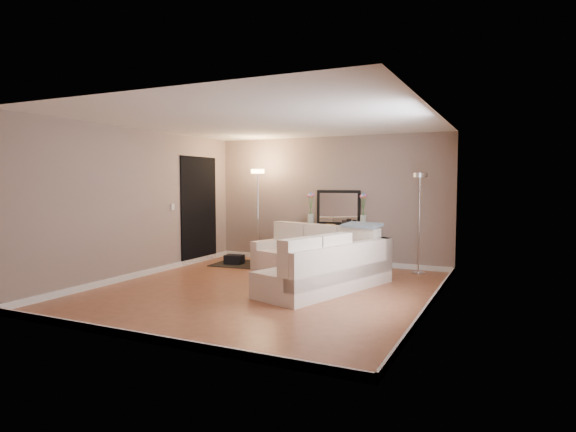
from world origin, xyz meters
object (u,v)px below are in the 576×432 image
at_px(console_table, 332,243).
at_px(floor_lamp_lit, 258,197).
at_px(sectional_sofa, 318,262).
at_px(floor_lamp_unlit, 420,203).

xyz_separation_m(console_table, floor_lamp_lit, (-1.54, -0.31, 0.93)).
height_order(sectional_sofa, floor_lamp_lit, floor_lamp_lit).
relative_size(sectional_sofa, floor_lamp_unlit, 1.69).
height_order(floor_lamp_lit, floor_lamp_unlit, floor_lamp_lit).
bearing_deg(sectional_sofa, console_table, 101.60).
bearing_deg(sectional_sofa, floor_lamp_lit, 145.30).
distance_m(floor_lamp_lit, floor_lamp_unlit, 3.29).
bearing_deg(console_table, sectional_sofa, -78.40).
bearing_deg(floor_lamp_lit, floor_lamp_unlit, 1.80).
bearing_deg(floor_lamp_unlit, console_table, 173.12).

